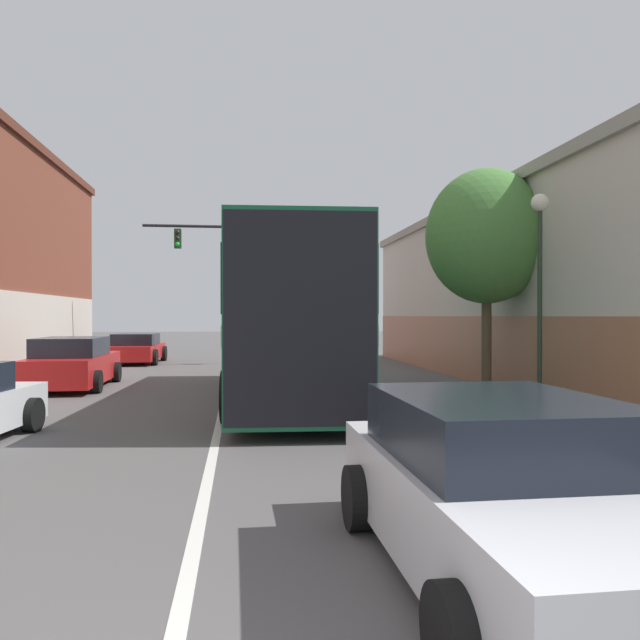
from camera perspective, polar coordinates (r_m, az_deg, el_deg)
name	(u,v)px	position (r m, az deg, el deg)	size (l,w,h in m)	color
lane_center_line	(225,397)	(15.92, -8.70, -6.93)	(0.14, 40.62, 0.01)	silver
building_right_storefront	(570,286)	(21.79, 21.91, 2.92)	(7.36, 23.64, 5.77)	beige
bus	(290,313)	(15.33, -2.79, 0.61)	(3.17, 11.42, 3.74)	#145133
hatchback_foreground	(508,493)	(5.18, 16.81, -14.92)	(2.11, 4.25, 1.39)	silver
parked_car_left_near	(73,364)	(18.93, -21.66, -3.73)	(2.13, 4.61, 1.43)	red
parked_car_left_mid	(137,349)	(27.82, -16.42, -2.54)	(2.18, 4.29, 1.28)	red
traffic_signal_gantry	(292,256)	(26.29, -2.58, 5.87)	(9.49, 0.36, 6.02)	black
street_lamp	(540,272)	(13.79, 19.46, 4.19)	(0.37, 0.37, 4.57)	#233323
street_tree_near	(487,237)	(16.76, 15.00, 7.36)	(3.16, 2.84, 5.82)	brown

